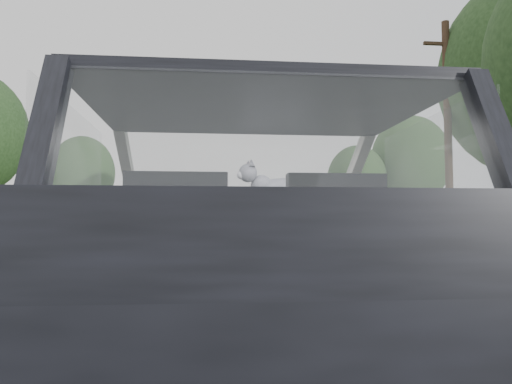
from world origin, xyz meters
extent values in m
plane|color=#38383B|center=(0.00, 0.00, 0.00)|extent=(140.00, 140.00, 0.00)
cube|color=black|center=(0.00, 0.00, 0.72)|extent=(1.80, 4.00, 1.45)
cube|color=black|center=(0.00, 0.62, 0.85)|extent=(1.58, 0.45, 0.30)
cube|color=black|center=(-0.40, -0.29, 0.88)|extent=(0.50, 0.72, 0.42)
cube|color=black|center=(0.40, -0.29, 0.88)|extent=(0.50, 0.72, 0.42)
torus|color=black|center=(-0.40, 0.33, 0.92)|extent=(0.36, 0.36, 0.04)
ellipsoid|color=gray|center=(0.30, 0.59, 1.09)|extent=(0.65, 0.32, 0.28)
cube|color=slate|center=(4.30, 10.00, 0.58)|extent=(0.05, 90.00, 0.32)
imported|color=#B5BBC7|center=(0.47, 21.89, 0.81)|extent=(2.76, 5.21, 1.63)
cube|color=#116325|center=(6.19, 27.20, 1.15)|extent=(0.26, 0.92, 2.30)
cylinder|color=#51392C|center=(7.25, 11.84, 3.63)|extent=(0.28, 0.28, 7.25)
camera|label=1|loc=(-0.26, -2.86, 0.83)|focal=35.00mm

